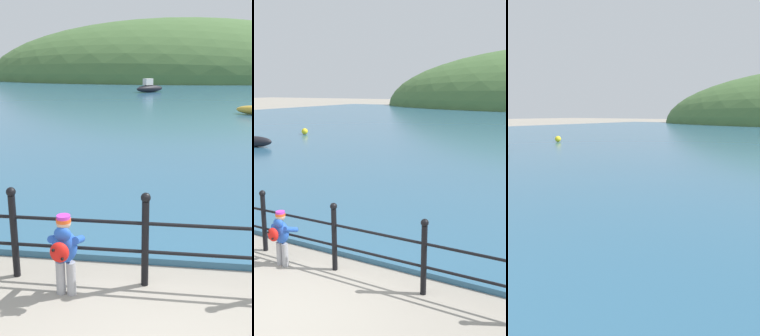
{
  "view_description": "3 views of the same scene",
  "coord_description": "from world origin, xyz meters",
  "views": [
    {
      "loc": [
        0.17,
        -2.87,
        2.67
      ],
      "look_at": [
        -0.7,
        3.8,
        0.89
      ],
      "focal_mm": 42.0,
      "sensor_mm": 36.0,
      "label": 1
    },
    {
      "loc": [
        3.67,
        -3.62,
        3.09
      ],
      "look_at": [
        -1.61,
        5.59,
        0.94
      ],
      "focal_mm": 42.0,
      "sensor_mm": 36.0,
      "label": 2
    },
    {
      "loc": [
        3.83,
        1.39,
        2.06
      ],
      "look_at": [
        -0.07,
        6.74,
        0.94
      ],
      "focal_mm": 35.0,
      "sensor_mm": 36.0,
      "label": 3
    }
  ],
  "objects": [
    {
      "name": "ground_plane",
      "position": [
        0.0,
        0.0,
        0.0
      ],
      "size": [
        200.0,
        200.0,
        0.0
      ],
      "primitive_type": "plane",
      "color": "gray"
    },
    {
      "name": "iron_railing",
      "position": [
        -0.17,
        1.5,
        0.64
      ],
      "size": [
        6.78,
        0.12,
        1.21
      ],
      "color": "black",
      "rests_on": "ground"
    },
    {
      "name": "child_in_coat",
      "position": [
        -1.08,
        1.16,
        0.61
      ],
      "size": [
        0.38,
        0.53,
        1.0
      ],
      "color": "#99999E",
      "rests_on": "ground"
    },
    {
      "name": "mooring_buoy",
      "position": [
        -13.58,
        16.43,
        0.3
      ],
      "size": [
        0.41,
        0.41,
        0.41
      ],
      "primitive_type": "sphere",
      "color": "yellow",
      "rests_on": "water"
    }
  ]
}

